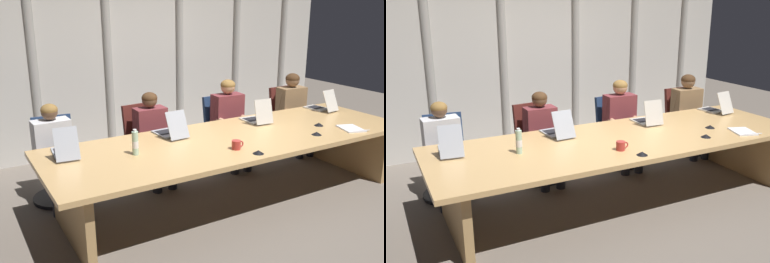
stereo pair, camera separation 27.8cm
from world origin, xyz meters
The scene contains 21 objects.
ground_plane centered at (0.00, 0.00, 0.00)m, with size 13.15×13.15×0.00m, color #6B6056.
conference_table centered at (0.00, 0.00, 0.60)m, with size 4.17×1.35×0.74m.
curtain_backdrop centered at (0.00, 2.36, 1.40)m, with size 6.58×0.17×2.79m.
laptop_left_end centered at (-1.76, 0.36, 0.80)m, with size 0.27×0.49×0.31m.
laptop_left_mid centered at (-0.60, 0.41, 0.80)m, with size 0.26×0.47×0.30m.
laptop_center centered at (0.57, 0.36, 0.80)m, with size 0.26×0.40×0.31m.
laptop_right_mid centered at (1.72, 0.41, 0.79)m, with size 0.27×0.45×0.29m.
office_chair_left_end centered at (-1.70, 1.05, 0.35)m, with size 0.60×0.60×0.92m.
office_chair_left_mid centered at (-0.60, 1.05, 0.35)m, with size 0.60×0.60×0.93m.
office_chair_center centered at (0.56, 1.05, 0.34)m, with size 0.60×0.60×0.91m.
office_chair_right_mid centered at (1.74, 1.05, 0.35)m, with size 0.60×0.60×0.92m.
person_left_end centered at (-1.74, 0.89, 0.63)m, with size 0.42×0.56×1.11m.
person_left_mid centered at (-0.58, 0.89, 0.63)m, with size 0.39×0.55×1.12m.
person_center centered at (0.56, 0.90, 0.67)m, with size 0.44×0.56×1.17m.
person_right_mid centered at (1.70, 0.90, 0.66)m, with size 0.44×0.56×1.16m.
water_bottle_primary centered at (-1.17, 0.03, 0.85)m, with size 0.06×0.06×0.25m.
coffee_mug_near centered at (-0.24, -0.33, 0.78)m, with size 0.14×0.09×0.09m.
conference_mic_left_side centered at (0.81, -0.39, 0.75)m, with size 0.11×0.11×0.04m, color black.
conference_mic_middle centered at (-0.14, -0.54, 0.75)m, with size 0.11×0.11×0.04m, color black.
conference_mic_right_side centered at (1.11, -0.13, 0.75)m, with size 0.11×0.11×0.04m, color black.
spiral_notepad centered at (1.32, -0.43, 0.75)m, with size 0.31×0.36×0.03m.
Camera 1 is at (-2.67, -3.60, 2.15)m, focal length 40.12 mm.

